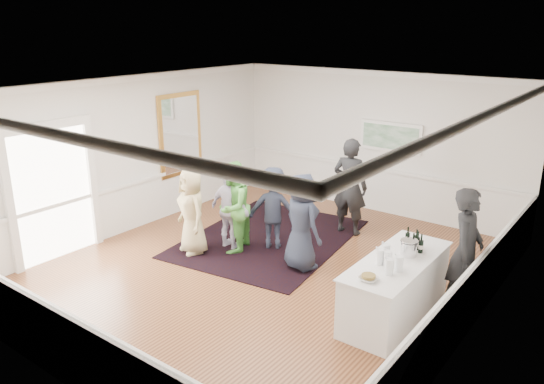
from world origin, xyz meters
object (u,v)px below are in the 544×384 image
Objects in this scene: bartender at (466,252)px; guest_dark_b at (350,187)px; ice_bucket at (409,248)px; serving_table at (396,287)px; guest_navy at (302,222)px; nut_bowl at (368,278)px; guest_dark_a at (273,208)px; guest_green at (233,207)px; guest_lilac at (230,210)px; guest_tan at (192,211)px.

guest_dark_b is at bearing 54.32° from bartender.
guest_dark_b is 7.73× the size of ice_bucket.
guest_navy is (-2.01, 0.50, 0.41)m from serving_table.
ice_bucket is 0.99× the size of nut_bowl.
guest_green is at bearing 18.90° from guest_dark_a.
guest_green is 1.01× the size of guest_navy.
ice_bucket is (2.08, -0.28, 0.15)m from guest_navy.
bartender reaches higher than ice_bucket.
guest_green is 1.09× the size of guest_dark_a.
guest_dark_b is (1.32, 2.12, 0.13)m from guest_green.
guest_lilac is 5.97× the size of nut_bowl.
guest_dark_a reaches higher than serving_table.
guest_tan reaches higher than ice_bucket.
bartender is 0.97× the size of guest_dark_b.
nut_bowl is at bearing 148.51° from bartender.
guest_green is (0.56, 0.52, 0.06)m from guest_tan.
guest_dark_a is 1.74m from guest_dark_b.
guest_lilac is (-4.35, -0.29, -0.19)m from bartender.
guest_green is at bearing 90.36° from bartender.
guest_navy is 2.39m from nut_bowl.
nut_bowl is (-0.04, -0.84, 0.49)m from serving_table.
ice_bucket is (4.10, 0.39, 0.20)m from guest_tan.
guest_lilac reaches higher than serving_table.
guest_dark_b is at bearing -64.63° from guest_navy.
nut_bowl is at bearing -95.93° from ice_bucket.
guest_green is 0.17m from guest_lilac.
guest_green is (-4.22, -0.35, -0.10)m from bartender.
guest_dark_b is (1.88, 2.63, 0.18)m from guest_tan.
guest_navy is (0.14, -1.97, -0.13)m from guest_dark_b.
guest_tan is 1.02× the size of guest_dark_a.
guest_dark_b is at bearing 76.04° from guest_tan.
guest_lilac is (-3.60, 0.42, 0.32)m from serving_table.
guest_tan is 3.24m from guest_dark_b.
bartender is at bearing 144.07° from guest_dark_b.
serving_table is at bearing -172.76° from guest_navy.
guest_lilac is 1.59m from guest_navy.
guest_tan is 0.77m from guest_green.
bartender is 0.84m from ice_bucket.
guest_dark_a reaches higher than ice_bucket.
guest_tan reaches higher than nut_bowl.
bartender is at bearing -173.94° from guest_lilac.
guest_green is at bearing 64.31° from guest_tan.
nut_bowl is (3.99, -0.68, 0.12)m from guest_tan.
ice_bucket is at bearing 84.07° from nut_bowl.
guest_green is 1.47m from guest_navy.
guest_dark_a is 6.20× the size of ice_bucket.
guest_tan is at bearing -65.73° from guest_green.
guest_dark_b reaches higher than guest_tan.
guest_lilac is 0.90× the size of guest_navy.
guest_green is at bearing 177.84° from ice_bucket.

